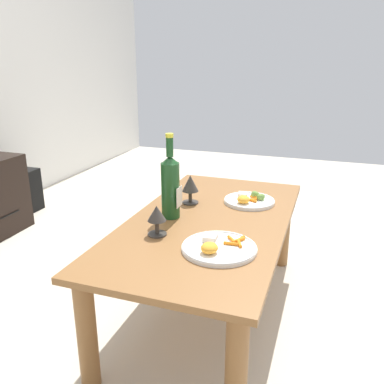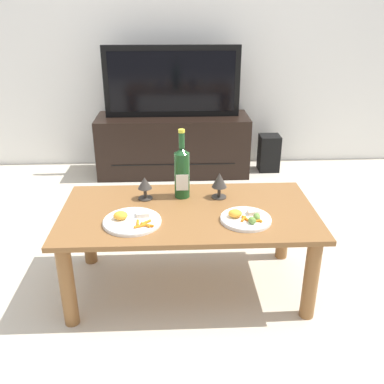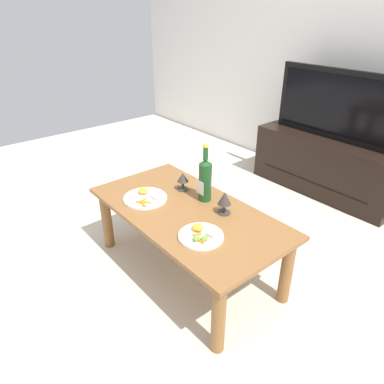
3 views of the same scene
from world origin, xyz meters
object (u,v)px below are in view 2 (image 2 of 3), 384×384
object	(u,v)px
tv_stand	(173,145)
dinner_plate_left	(132,221)
dining_table	(188,224)
tv_screen	(172,82)
goblet_right	(219,182)
goblet_left	(145,185)
floor_speaker	(269,153)
wine_bottle	(182,171)
dinner_plate_right	(246,218)

from	to	relation	value
tv_stand	dinner_plate_left	xyz separation A→B (m)	(-0.20, -1.79, 0.21)
dining_table	tv_screen	world-z (taller)	tv_screen
dining_table	goblet_right	distance (m)	0.28
goblet_left	dining_table	bearing A→B (deg)	-33.35
goblet_right	dinner_plate_left	size ratio (longest dim) A/B	0.51
tv_screen	goblet_right	bearing A→B (deg)	-81.10
goblet_left	tv_stand	bearing A→B (deg)	84.49
tv_screen	dinner_plate_left	bearing A→B (deg)	-96.26
dinner_plate_left	tv_stand	bearing A→B (deg)	83.75
floor_speaker	goblet_left	world-z (taller)	goblet_left
goblet_left	floor_speaker	bearing A→B (deg)	57.10
dinner_plate_left	tv_screen	bearing A→B (deg)	83.74
tv_stand	dinner_plate_left	bearing A→B (deg)	-96.25
goblet_left	dinner_plate_left	bearing A→B (deg)	-100.53
goblet_right	goblet_left	bearing A→B (deg)	180.00
floor_speaker	goblet_left	distance (m)	1.88
wine_bottle	dinner_plate_left	world-z (taller)	wine_bottle
tv_stand	goblet_right	xyz separation A→B (m)	(0.24, -1.53, 0.29)
tv_stand	goblet_right	world-z (taller)	goblet_right
dining_table	dinner_plate_right	bearing A→B (deg)	-24.31
tv_stand	floor_speaker	world-z (taller)	tv_stand
goblet_left	dinner_plate_left	world-z (taller)	goblet_left
dining_table	tv_stand	xyz separation A→B (m)	(-0.07, 1.67, -0.12)
dinner_plate_left	wine_bottle	bearing A→B (deg)	49.49
floor_speaker	dinner_plate_left	size ratio (longest dim) A/B	1.18
dinner_plate_right	floor_speaker	bearing A→B (deg)	74.13
wine_bottle	dinner_plate_right	world-z (taller)	wine_bottle
dining_table	dinner_plate_right	distance (m)	0.31
dining_table	wine_bottle	bearing A→B (deg)	98.98
dining_table	tv_stand	size ratio (longest dim) A/B	0.97
wine_bottle	goblet_left	size ratio (longest dim) A/B	3.03
dining_table	wine_bottle	size ratio (longest dim) A/B	3.44
dinner_plate_right	tv_screen	bearing A→B (deg)	100.70
wine_bottle	dinner_plate_right	bearing A→B (deg)	-44.31
tv_stand	dinner_plate_right	world-z (taller)	tv_stand
dining_table	floor_speaker	xyz separation A→B (m)	(0.78, 1.69, -0.22)
dining_table	goblet_left	size ratio (longest dim) A/B	10.40
tv_stand	goblet_left	world-z (taller)	goblet_left
goblet_right	dinner_plate_right	xyz separation A→B (m)	(0.10, -0.26, -0.08)
goblet_left	goblet_right	size ratio (longest dim) A/B	0.88
tv_screen	dinner_plate_right	xyz separation A→B (m)	(0.34, -1.79, -0.33)
tv_stand	goblet_left	distance (m)	1.56
goblet_right	dinner_plate_right	bearing A→B (deg)	-69.42
dinner_plate_left	dinner_plate_right	world-z (taller)	same
tv_screen	wine_bottle	xyz separation A→B (m)	(0.05, -1.51, -0.19)
tv_stand	tv_screen	size ratio (longest dim) A/B	1.15
goblet_left	dinner_plate_right	distance (m)	0.56
dining_table	wine_bottle	distance (m)	0.28
dining_table	tv_screen	xyz separation A→B (m)	(-0.07, 1.67, 0.42)
goblet_right	dinner_plate_right	distance (m)	0.29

